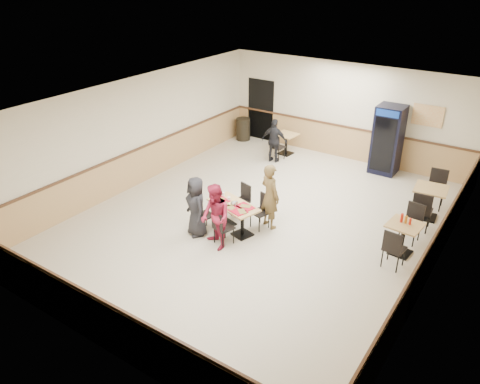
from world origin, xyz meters
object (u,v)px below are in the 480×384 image
Objects in this scene: diner_woman_left at (196,207)px; side_table_far at (429,198)px; pepsi_cooler at (387,140)px; side_table_near at (403,234)px; diner_man_opposite at (270,196)px; diner_woman_right at (215,217)px; trash_bin at (243,129)px; main_table at (234,213)px; lone_diner at (274,141)px; back_table at (286,141)px.

diner_woman_left is 5.65m from side_table_far.
diner_woman_left is 6.39m from pepsi_cooler.
side_table_near is at bearing 54.12° from diner_woman_left.
diner_man_opposite is 3.04m from side_table_near.
trash_bin is (-3.32, 6.07, -0.36)m from diner_woman_right.
side_table_far is at bearing -17.11° from trash_bin.
side_table_near reaches higher than main_table.
side_table_near is at bearing -67.14° from pepsi_cooler.
main_table is 1.88× the size of side_table_near.
diner_man_opposite is 2.16× the size of side_table_near.
diner_woman_right is at bearing -67.62° from main_table.
main_table is at bearing 67.00° from diner_man_opposite.
lone_diner reaches higher than main_table.
diner_woman_right is 0.74× the size of pepsi_cooler.
side_table_far is 1.06× the size of trash_bin.
lone_diner is 1.79× the size of trash_bin.
back_table reaches higher than main_table.
side_table_far is 2.85m from pepsi_cooler.
lone_diner is at bearing -159.97° from pepsi_cooler.
diner_woman_left is (-0.60, -0.62, 0.27)m from main_table.
diner_woman_left is 4.80m from lone_diner.
side_table_near is at bearing 34.89° from main_table.
side_table_near is (4.16, 1.84, -0.23)m from diner_woman_left.
diner_man_opposite is at bearing -140.00° from side_table_far.
main_table is at bearing 99.52° from lone_diner.
pepsi_cooler is (3.12, 1.17, 0.32)m from lone_diner.
diner_man_opposite reaches higher than diner_woman_right.
diner_woman_left reaches higher than trash_bin.
side_table_near is 1.04× the size of back_table.
diner_man_opposite reaches higher than lone_diner.
diner_man_opposite is 2.25× the size of back_table.
trash_bin is at bearing 144.46° from diner_woman_left.
trash_bin is (-6.84, 2.11, -0.15)m from side_table_far.
diner_woman_right is 6.35m from pepsi_cooler.
side_table_near is at bearing -147.72° from diner_man_opposite.
side_table_far is 5.23m from back_table.
diner_man_opposite is at bearing -50.40° from trash_bin.
main_table is 1.00× the size of lone_diner.
diner_woman_right reaches higher than back_table.
trash_bin is (-5.03, -0.04, -0.63)m from pepsi_cooler.
trash_bin is at bearing 147.58° from diner_woman_right.
side_table_near is 6.12m from back_table.
pepsi_cooler is at bearing 113.36° from side_table_near.
pepsi_cooler reaches higher than diner_woman_left.
side_table_near is 0.95× the size of trash_bin.
side_table_far is (0.05, 1.93, 0.05)m from side_table_near.
side_table_far reaches higher than trash_bin.
trash_bin is (-3.83, 4.63, -0.41)m from diner_man_opposite.
pepsi_cooler is (1.80, 5.29, 0.57)m from main_table.
diner_woman_right is at bearing -61.31° from trash_bin.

